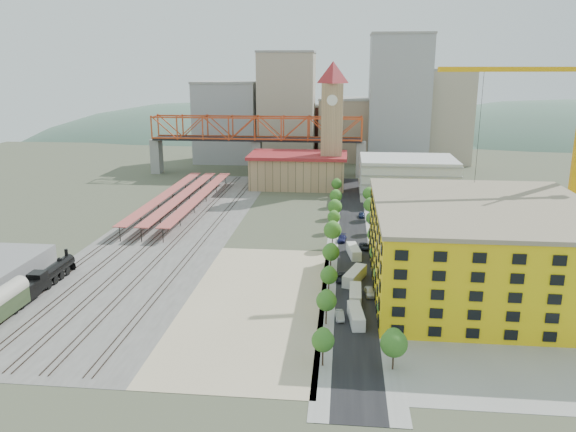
# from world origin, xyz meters

# --- Properties ---
(ground) EXTENTS (400.00, 400.00, 0.00)m
(ground) POSITION_xyz_m (0.00, 0.00, 0.00)
(ground) COLOR #474C38
(ground) RESTS_ON ground
(ballast_strip) EXTENTS (36.00, 165.00, 0.06)m
(ballast_strip) POSITION_xyz_m (-36.00, 17.50, 0.03)
(ballast_strip) COLOR #605E59
(ballast_strip) RESTS_ON ground
(dirt_lot) EXTENTS (28.00, 67.00, 0.06)m
(dirt_lot) POSITION_xyz_m (-4.00, -31.50, 0.03)
(dirt_lot) COLOR tan
(dirt_lot) RESTS_ON ground
(street_asphalt) EXTENTS (12.00, 170.00, 0.06)m
(street_asphalt) POSITION_xyz_m (16.00, 15.00, 0.03)
(street_asphalt) COLOR black
(street_asphalt) RESTS_ON ground
(sidewalk_west) EXTENTS (3.00, 170.00, 0.04)m
(sidewalk_west) POSITION_xyz_m (10.50, 15.00, 0.02)
(sidewalk_west) COLOR gray
(sidewalk_west) RESTS_ON ground
(sidewalk_east) EXTENTS (3.00, 170.00, 0.04)m
(sidewalk_east) POSITION_xyz_m (21.50, 15.00, 0.02)
(sidewalk_east) COLOR gray
(sidewalk_east) RESTS_ON ground
(construction_pad) EXTENTS (50.00, 90.00, 0.06)m
(construction_pad) POSITION_xyz_m (45.00, -20.00, 0.03)
(construction_pad) COLOR gray
(construction_pad) RESTS_ON ground
(rail_tracks) EXTENTS (26.56, 160.00, 0.18)m
(rail_tracks) POSITION_xyz_m (-37.80, 17.50, 0.15)
(rail_tracks) COLOR #382B23
(rail_tracks) RESTS_ON ground
(platform_canopies) EXTENTS (16.00, 80.00, 4.12)m
(platform_canopies) POSITION_xyz_m (-41.00, 45.00, 3.99)
(platform_canopies) COLOR #B14C44
(platform_canopies) RESTS_ON ground
(station_hall) EXTENTS (38.00, 24.00, 13.10)m
(station_hall) POSITION_xyz_m (-5.00, 82.00, 6.67)
(station_hall) COLOR tan
(station_hall) RESTS_ON ground
(clock_tower) EXTENTS (12.00, 12.00, 52.00)m
(clock_tower) POSITION_xyz_m (8.00, 79.99, 28.70)
(clock_tower) COLOR tan
(clock_tower) RESTS_ON ground
(parking_garage) EXTENTS (34.00, 26.00, 14.00)m
(parking_garage) POSITION_xyz_m (36.00, 70.00, 7.00)
(parking_garage) COLOR silver
(parking_garage) RESTS_ON ground
(truss_bridge) EXTENTS (94.00, 9.60, 25.60)m
(truss_bridge) POSITION_xyz_m (-25.00, 105.00, 18.86)
(truss_bridge) COLOR gray
(truss_bridge) RESTS_ON ground
(construction_building) EXTENTS (44.60, 50.60, 18.80)m
(construction_building) POSITION_xyz_m (42.00, -20.00, 9.41)
(construction_building) COLOR yellow
(construction_building) RESTS_ON ground
(street_trees) EXTENTS (15.40, 124.40, 8.00)m
(street_trees) POSITION_xyz_m (16.00, 5.00, 0.00)
(street_trees) COLOR #23641E
(street_trees) RESTS_ON ground
(skyline) EXTENTS (133.00, 46.00, 60.00)m
(skyline) POSITION_xyz_m (7.47, 142.31, 22.81)
(skyline) COLOR #9EA0A3
(skyline) RESTS_ON ground
(distant_hills) EXTENTS (647.00, 264.00, 227.00)m
(distant_hills) POSITION_xyz_m (45.28, 260.00, -79.54)
(distant_hills) COLOR #4C6B59
(distant_hills) RESTS_ON ground
(locomotive) EXTENTS (3.09, 23.85, 5.96)m
(locomotive) POSITION_xyz_m (-50.00, -27.78, 2.22)
(locomotive) COLOR black
(locomotive) RESTS_ON ground
(tower_crane) EXTENTS (48.97, 12.48, 53.14)m
(tower_crane) POSITION_xyz_m (66.54, 7.39, 32.80)
(tower_crane) COLOR #F4AB0F
(tower_crane) RESTS_ON ground
(site_trailer_a) EXTENTS (3.34, 9.17, 2.45)m
(site_trailer_a) POSITION_xyz_m (16.00, -38.51, 1.23)
(site_trailer_a) COLOR silver
(site_trailer_a) RESTS_ON ground
(site_trailer_b) EXTENTS (2.50, 9.02, 2.46)m
(site_trailer_b) POSITION_xyz_m (16.00, -28.62, 1.23)
(site_trailer_b) COLOR silver
(site_trailer_b) RESTS_ON ground
(site_trailer_c) EXTENTS (5.58, 10.08, 2.68)m
(site_trailer_c) POSITION_xyz_m (16.00, -18.13, 1.34)
(site_trailer_c) COLOR silver
(site_trailer_c) RESTS_ON ground
(site_trailer_d) EXTENTS (3.78, 9.28, 2.47)m
(site_trailer_d) POSITION_xyz_m (16.00, -0.70, 1.23)
(site_trailer_d) COLOR silver
(site_trailer_d) RESTS_ON ground
(car_0) EXTENTS (2.02, 4.35, 1.44)m
(car_0) POSITION_xyz_m (13.00, -37.46, 0.72)
(car_0) COLOR white
(car_0) RESTS_ON ground
(car_1) EXTENTS (2.02, 4.45, 1.41)m
(car_1) POSITION_xyz_m (13.00, -37.72, 0.71)
(car_1) COLOR #949599
(car_1) RESTS_ON ground
(car_2) EXTENTS (2.70, 5.37, 1.46)m
(car_2) POSITION_xyz_m (13.00, -17.99, 0.73)
(car_2) COLOR black
(car_2) RESTS_ON ground
(car_3) EXTENTS (2.69, 5.51, 1.54)m
(car_3) POSITION_xyz_m (13.00, 11.23, 0.77)
(car_3) COLOR navy
(car_3) RESTS_ON ground
(car_4) EXTENTS (2.46, 4.91, 1.60)m
(car_4) POSITION_xyz_m (19.00, -25.92, 0.80)
(car_4) COLOR silver
(car_4) RESTS_ON ground
(car_5) EXTENTS (1.38, 3.95, 1.30)m
(car_5) POSITION_xyz_m (19.00, -24.73, 0.65)
(car_5) COLOR gray
(car_5) RESTS_ON ground
(car_6) EXTENTS (2.97, 5.28, 1.39)m
(car_6) POSITION_xyz_m (19.00, 5.12, 0.70)
(car_6) COLOR black
(car_6) RESTS_ON ground
(car_7) EXTENTS (2.02, 4.79, 1.38)m
(car_7) POSITION_xyz_m (19.00, 37.27, 0.69)
(car_7) COLOR #1A264D
(car_7) RESTS_ON ground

